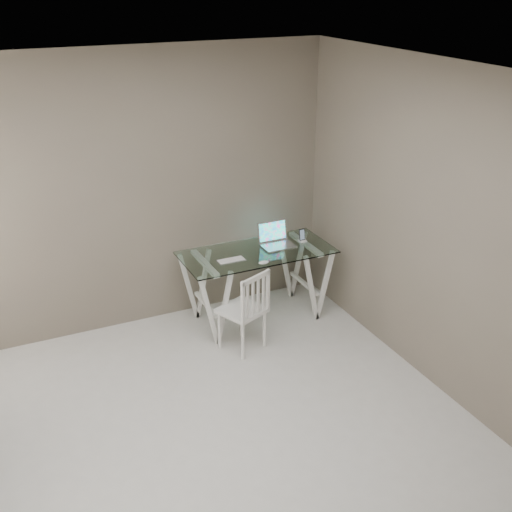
# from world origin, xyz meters

# --- Properties ---
(room) EXTENTS (4.50, 4.52, 2.71)m
(room) POSITION_xyz_m (-0.06, 0.02, 1.72)
(room) COLOR beige
(room) RESTS_ON ground
(desk) EXTENTS (1.50, 0.70, 0.75)m
(desk) POSITION_xyz_m (1.10, 1.77, 0.38)
(desk) COLOR silver
(desk) RESTS_ON ground
(chair) EXTENTS (0.49, 0.49, 0.81)m
(chair) POSITION_xyz_m (0.76, 1.27, 0.45)
(chair) COLOR silver
(chair) RESTS_ON ground
(laptop) EXTENTS (0.32, 0.27, 0.23)m
(laptop) POSITION_xyz_m (1.35, 1.85, 0.80)
(laptop) COLOR silver
(laptop) RESTS_ON desk
(keyboard) EXTENTS (0.28, 0.12, 0.01)m
(keyboard) POSITION_xyz_m (0.79, 1.69, 0.75)
(keyboard) COLOR silver
(keyboard) RESTS_ON desk
(mouse) EXTENTS (0.10, 0.06, 0.03)m
(mouse) POSITION_xyz_m (1.03, 1.48, 0.76)
(mouse) COLOR silver
(mouse) RESTS_ON desk
(phone_dock) EXTENTS (0.07, 0.07, 0.13)m
(phone_dock) POSITION_xyz_m (1.63, 1.81, 0.78)
(phone_dock) COLOR white
(phone_dock) RESTS_ON desk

